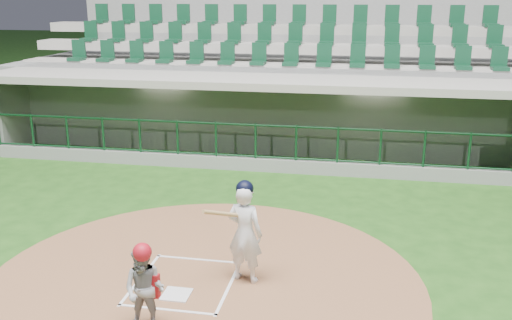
{
  "coord_description": "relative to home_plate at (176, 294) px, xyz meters",
  "views": [
    {
      "loc": [
        2.7,
        -8.29,
        4.55
      ],
      "look_at": [
        0.64,
        2.6,
        1.3
      ],
      "focal_mm": 40.0,
      "sensor_mm": 36.0,
      "label": 1
    }
  ],
  "objects": [
    {
      "name": "catcher",
      "position": [
        -0.11,
        -0.98,
        0.63
      ],
      "size": [
        0.62,
        0.49,
        1.31
      ],
      "color": "gray",
      "rests_on": "dirt_circle"
    },
    {
      "name": "ground",
      "position": [
        0.0,
        0.7,
        -0.02
      ],
      "size": [
        120.0,
        120.0,
        0.0
      ],
      "primitive_type": "plane",
      "color": "#1D4714",
      "rests_on": "ground"
    },
    {
      "name": "home_plate",
      "position": [
        0.0,
        0.0,
        0.0
      ],
      "size": [
        0.43,
        0.43,
        0.02
      ],
      "primitive_type": "cube",
      "color": "silver",
      "rests_on": "dirt_circle"
    },
    {
      "name": "batter",
      "position": [
        0.95,
        0.69,
        0.86
      ],
      "size": [
        0.88,
        0.91,
        1.72
      ],
      "color": "white",
      "rests_on": "dirt_circle"
    },
    {
      "name": "dugout_structure",
      "position": [
        0.12,
        8.53,
        0.94
      ],
      "size": [
        16.4,
        3.7,
        3.0
      ],
      "color": "slate",
      "rests_on": "ground"
    },
    {
      "name": "batter_box_chalk",
      "position": [
        0.0,
        0.4,
        -0.0
      ],
      "size": [
        1.55,
        1.8,
        0.01
      ],
      "color": "white",
      "rests_on": "ground"
    },
    {
      "name": "seating_deck",
      "position": [
        0.0,
        11.61,
        1.4
      ],
      "size": [
        17.0,
        6.72,
        5.15
      ],
      "color": "slate",
      "rests_on": "ground"
    },
    {
      "name": "dirt_circle",
      "position": [
        0.3,
        0.5,
        -0.02
      ],
      "size": [
        7.2,
        7.2,
        0.01
      ],
      "primitive_type": "cylinder",
      "color": "brown",
      "rests_on": "ground"
    }
  ]
}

